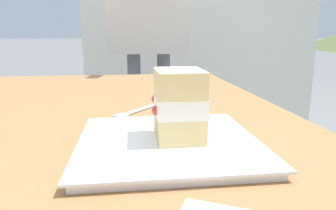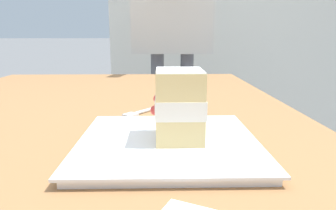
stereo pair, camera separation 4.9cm
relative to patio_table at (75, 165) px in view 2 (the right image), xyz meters
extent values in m
cylinder|color=olive|center=(0.78, -0.45, -0.31)|extent=(0.07, 0.07, 0.72)
cylinder|color=olive|center=(0.78, 0.45, -0.31)|extent=(0.07, 0.07, 0.72)
cube|color=olive|center=(0.00, 0.00, 0.06)|extent=(1.69, 1.03, 0.04)
cube|color=white|center=(-0.12, -0.19, 0.09)|extent=(0.27, 0.27, 0.01)
cube|color=white|center=(-0.12, -0.19, 0.10)|extent=(0.29, 0.29, 0.00)
cube|color=#E0C17A|center=(-0.12, -0.21, 0.12)|extent=(0.09, 0.07, 0.04)
cube|color=white|center=(-0.12, -0.21, 0.16)|extent=(0.09, 0.08, 0.03)
sphere|color=red|center=(-0.12, -0.24, 0.15)|extent=(0.01, 0.01, 0.01)
sphere|color=red|center=(-0.09, -0.17, 0.16)|extent=(0.01, 0.01, 0.01)
sphere|color=red|center=(-0.14, -0.17, 0.15)|extent=(0.02, 0.02, 0.02)
cube|color=#E0C17A|center=(-0.12, -0.21, 0.19)|extent=(0.09, 0.07, 0.04)
cube|color=white|center=(-0.12, -0.21, 0.21)|extent=(0.09, 0.07, 0.00)
cylinder|color=silver|center=(0.14, -0.16, 0.09)|extent=(0.11, 0.09, 0.01)
cube|color=silver|center=(0.08, -0.11, 0.09)|extent=(0.04, 0.04, 0.01)
cylinder|color=slate|center=(1.21, -0.16, -0.26)|extent=(0.08, 0.08, 0.83)
cylinder|color=slate|center=(1.20, -0.33, -0.26)|extent=(0.08, 0.08, 0.83)
cube|color=beige|center=(1.21, -0.25, 0.46)|extent=(0.21, 0.46, 0.59)
camera|label=1|loc=(-0.60, -0.13, 0.27)|focal=33.02mm
camera|label=2|loc=(-0.60, -0.18, 0.27)|focal=33.02mm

